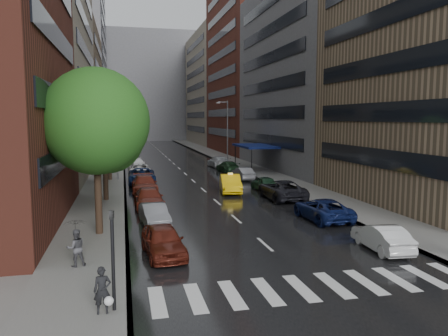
{
  "coord_description": "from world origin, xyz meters",
  "views": [
    {
      "loc": [
        -7.17,
        -17.36,
        6.64
      ],
      "look_at": [
        0.0,
        13.57,
        3.0
      ],
      "focal_mm": 35.0,
      "sensor_mm": 36.0,
      "label": 1
    }
  ],
  "objects": [
    {
      "name": "street_lamp_left",
      "position": [
        -7.72,
        30.0,
        4.89
      ],
      "size": [
        1.74,
        0.22,
        9.0
      ],
      "color": "gray",
      "rests_on": "sidewalk_left"
    },
    {
      "name": "road",
      "position": [
        0.0,
        50.0,
        0.01
      ],
      "size": [
        14.0,
        140.0,
        0.01
      ],
      "primitive_type": "cube",
      "color": "black",
      "rests_on": "ground"
    },
    {
      "name": "street_lamp_right",
      "position": [
        7.72,
        45.0,
        4.89
      ],
      "size": [
        1.74,
        0.22,
        9.0
      ],
      "color": "gray",
      "rests_on": "sidewalk_right"
    },
    {
      "name": "parked_cars_left",
      "position": [
        -5.4,
        23.04,
        0.74
      ],
      "size": [
        2.78,
        41.86,
        1.6
      ],
      "color": "#581B11",
      "rests_on": "ground"
    },
    {
      "name": "sidewalk_left",
      "position": [
        -9.0,
        50.0,
        0.07
      ],
      "size": [
        4.0,
        140.0,
        0.15
      ],
      "primitive_type": "cube",
      "color": "gray",
      "rests_on": "ground"
    },
    {
      "name": "parked_cars_right",
      "position": [
        5.4,
        21.4,
        0.73
      ],
      "size": [
        2.71,
        43.24,
        1.61
      ],
      "color": "silver",
      "rests_on": "ground"
    },
    {
      "name": "awning",
      "position": [
        8.98,
        35.0,
        3.13
      ],
      "size": [
        4.0,
        8.0,
        3.12
      ],
      "color": "navy",
      "rests_on": "sidewalk_right"
    },
    {
      "name": "buildings_left",
      "position": [
        -15.0,
        58.79,
        15.99
      ],
      "size": [
        8.0,
        108.0,
        38.0
      ],
      "color": "maroon",
      "rests_on": "ground"
    },
    {
      "name": "traffic_light",
      "position": [
        -7.6,
        -2.69,
        2.23
      ],
      "size": [
        0.18,
        0.15,
        3.45
      ],
      "color": "black",
      "rests_on": "sidewalk_left"
    },
    {
      "name": "taxi",
      "position": [
        2.1,
        20.11,
        0.81
      ],
      "size": [
        2.42,
        5.09,
        1.61
      ],
      "primitive_type": "imported",
      "rotation": [
        0.0,
        0.0,
        -0.15
      ],
      "color": "yellow",
      "rests_on": "ground"
    },
    {
      "name": "ground",
      "position": [
        0.0,
        0.0,
        0.0
      ],
      "size": [
        220.0,
        220.0,
        0.0
      ],
      "primitive_type": "plane",
      "color": "gray",
      "rests_on": "ground"
    },
    {
      "name": "ped_bag_walker",
      "position": [
        -7.95,
        -2.88,
        0.92
      ],
      "size": [
        0.66,
        0.46,
        1.59
      ],
      "color": "black",
      "rests_on": "sidewalk_left"
    },
    {
      "name": "ped_black_umbrella",
      "position": [
        -9.3,
        2.22,
        1.39
      ],
      "size": [
        0.96,
        0.98,
        2.09
      ],
      "color": "#49484D",
      "rests_on": "sidewalk_left"
    },
    {
      "name": "crosswalk",
      "position": [
        0.2,
        -2.0,
        0.01
      ],
      "size": [
        13.15,
        2.8,
        0.01
      ],
      "color": "silver",
      "rests_on": "ground"
    },
    {
      "name": "tree_mid",
      "position": [
        -8.6,
        18.28,
        5.48
      ],
      "size": [
        5.03,
        5.03,
        8.02
      ],
      "color": "#382619",
      "rests_on": "ground"
    },
    {
      "name": "sidewalk_right",
      "position": [
        9.0,
        50.0,
        0.07
      ],
      "size": [
        4.0,
        140.0,
        0.15
      ],
      "primitive_type": "cube",
      "color": "gray",
      "rests_on": "ground"
    },
    {
      "name": "tree_far",
      "position": [
        -8.6,
        30.04,
        4.74
      ],
      "size": [
        4.36,
        4.36,
        6.94
      ],
      "color": "#382619",
      "rests_on": "ground"
    },
    {
      "name": "tree_near",
      "position": [
        -8.6,
        7.75,
        6.45
      ],
      "size": [
        5.91,
        5.91,
        9.42
      ],
      "color": "#382619",
      "rests_on": "ground"
    },
    {
      "name": "building_far",
      "position": [
        0.0,
        118.0,
        16.0
      ],
      "size": [
        40.0,
        14.0,
        32.0
      ],
      "primitive_type": "cube",
      "color": "slate",
      "rests_on": "ground"
    },
    {
      "name": "buildings_right",
      "position": [
        15.0,
        56.7,
        15.03
      ],
      "size": [
        8.05,
        109.1,
        36.0
      ],
      "color": "#937A5B",
      "rests_on": "ground"
    }
  ]
}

